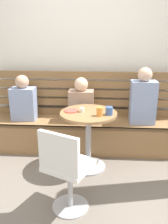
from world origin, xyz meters
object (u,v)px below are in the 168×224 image
Objects in this scene: person_adult at (143,99)px; person_child_middle at (23,100)px; booth_bench at (83,135)px; person_child_left at (81,102)px; cup_espresso_small at (82,110)px; white_chair at (66,169)px; cafe_table at (88,130)px; plate_small at (71,111)px; cup_mug_blue at (109,111)px; cup_tumbler_orange at (100,112)px.

person_child_middle is (-1.67, 0.04, -0.06)m from person_adult.
booth_bench is 3.51× the size of person_adult.
cup_espresso_small is (0.05, -0.51, 0.05)m from person_child_left.
white_chair is 1.37× the size of person_child_left.
cafe_table is 0.31m from plate_small.
person_adult is 0.74m from cup_mug_blue.
white_chair is at bearing -92.56° from booth_bench.
cup_tumbler_orange is (0.21, -0.12, 0.02)m from cup_espresso_small.
cafe_table is 0.83m from white_chair.
cafe_table is (0.10, -0.52, 0.30)m from booth_bench.
person_child_middle is (-0.95, 0.53, 0.20)m from cafe_table.
person_child_left is 11.10× the size of cup_espresso_small.
person_adult is 1.24× the size of person_child_left.
booth_bench is at bearing 15.89° from person_child_left.
white_chair is 1.34m from person_child_left.
cup_espresso_small is (0.02, -0.51, 0.55)m from booth_bench.
booth_bench is 0.88m from cup_tumbler_orange.
person_adult reaches higher than person_child_middle.
plate_small is (-0.21, 0.03, 0.23)m from cafe_table.
plate_small is at bearing 93.31° from white_chair.
person_child_left reaches higher than white_chair.
white_chair is at bearing -113.12° from cup_tumbler_orange.
white_chair is 8.95× the size of cup_mug_blue.
booth_bench is at bearing -0.68° from person_child_middle.
cup_espresso_small is at bearing 150.08° from cup_tumbler_orange.
booth_bench is 48.21× the size of cup_espresso_small.
cup_espresso_small is at bearing -87.26° from booth_bench.
cup_mug_blue reaches higher than booth_bench.
cup_tumbler_orange is at bearing -30.70° from person_child_middle.
cafe_table is at bearing -76.02° from person_child_left.
booth_bench is 0.75m from cup_espresso_small.
cafe_table is 1.11m from person_child_middle.
white_chair reaches higher than cafe_table.
person_child_middle is 6.42× the size of cup_tumbler_orange.
cup_tumbler_orange reaches higher than plate_small.
booth_bench is 28.42× the size of cup_mug_blue.
person_child_left is at bearing -1.17° from person_child_middle.
person_child_left reaches higher than cup_mug_blue.
person_adult is 0.84m from cup_tumbler_orange.
cup_mug_blue is at bearing -57.76° from person_child_left.
cafe_table is at bearing -7.18° from plate_small.
booth_bench is at bearing 92.74° from cup_espresso_small.
white_chair is at bearing -59.38° from person_child_middle.
cup_tumbler_orange is (-0.11, -0.04, 0.00)m from cup_mug_blue.
cup_mug_blue is (1.19, -0.60, 0.06)m from person_child_middle.
person_adult is at bearing 46.17° from cup_tumbler_orange.
person_child_middle is 0.89m from plate_small.
cup_espresso_small is at bearing 177.31° from cafe_table.
person_child_middle is at bearing 149.12° from cup_espresso_small.
person_child_left reaches higher than cup_espresso_small.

